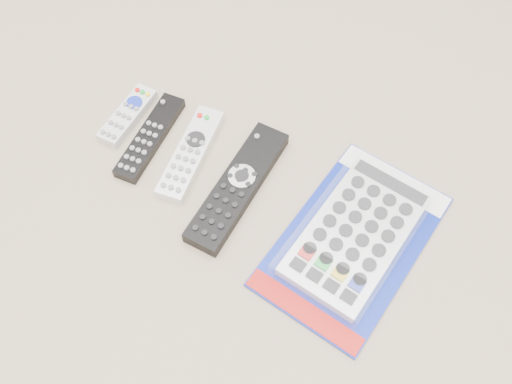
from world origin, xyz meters
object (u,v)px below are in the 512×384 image
at_px(remote_silver_dvd, 191,154).
at_px(remote_large_black, 238,187).
at_px(remote_slim_black, 150,137).
at_px(jumbo_remote_packaged, 356,234).
at_px(remote_small_grey, 128,115).

bearing_deg(remote_silver_dvd, remote_large_black, -19.92).
xyz_separation_m(remote_slim_black, remote_silver_dvd, (0.08, -0.00, 0.00)).
height_order(remote_slim_black, remote_silver_dvd, same).
height_order(remote_slim_black, remote_large_black, remote_large_black).
xyz_separation_m(remote_silver_dvd, jumbo_remote_packaged, (0.29, -0.04, 0.01)).
height_order(remote_small_grey, remote_silver_dvd, remote_silver_dvd).
bearing_deg(remote_large_black, jumbo_remote_packaged, 2.64).
bearing_deg(remote_slim_black, jumbo_remote_packaged, -6.29).
bearing_deg(remote_small_grey, remote_silver_dvd, -7.96).
xyz_separation_m(remote_small_grey, remote_large_black, (0.23, -0.06, 0.00)).
bearing_deg(jumbo_remote_packaged, remote_small_grey, -176.80).
distance_m(remote_slim_black, remote_silver_dvd, 0.08).
height_order(remote_silver_dvd, jumbo_remote_packaged, jumbo_remote_packaged).
bearing_deg(remote_slim_black, remote_small_grey, 155.58).
distance_m(remote_small_grey, jumbo_remote_packaged, 0.43).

